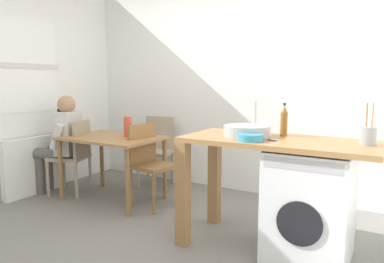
{
  "coord_description": "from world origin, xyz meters",
  "views": [
    {
      "loc": [
        1.83,
        -2.43,
        1.37
      ],
      "look_at": [
        0.13,
        0.45,
        0.9
      ],
      "focal_mm": 33.92,
      "sensor_mm": 36.0,
      "label": 1
    }
  ],
  "objects": [
    {
      "name": "ground_plane",
      "position": [
        0.0,
        0.0,
        0.0
      ],
      "size": [
        5.46,
        5.46,
        0.0
      ],
      "primitive_type": "plane",
      "color": "slate"
    },
    {
      "name": "sink_basin",
      "position": [
        0.73,
        0.32,
        0.97
      ],
      "size": [
        0.38,
        0.38,
        0.09
      ],
      "primitive_type": "cylinder",
      "color": "#9EA0A5",
      "rests_on": "kitchen_counter"
    },
    {
      "name": "utensil_crock",
      "position": [
        1.62,
        0.37,
        0.99
      ],
      "size": [
        0.11,
        0.11,
        0.3
      ],
      "color": "gray",
      "rests_on": "kitchen_counter"
    },
    {
      "name": "bottle_tall_green",
      "position": [
        0.98,
        0.5,
        1.04
      ],
      "size": [
        0.06,
        0.06,
        0.27
      ],
      "color": "brown",
      "rests_on": "kitchen_counter"
    },
    {
      "name": "seated_person",
      "position": [
        -1.74,
        0.5,
        0.67
      ],
      "size": [
        0.57,
        0.54,
        1.2
      ],
      "rotation": [
        0.0,
        0.0,
        1.92
      ],
      "color": "#595651",
      "rests_on": "ground_plane"
    },
    {
      "name": "washing_machine",
      "position": [
        1.25,
        0.32,
        0.43
      ],
      "size": [
        0.6,
        0.61,
        0.86
      ],
      "color": "silver",
      "rests_on": "ground_plane"
    },
    {
      "name": "wall_back",
      "position": [
        0.0,
        1.75,
        1.35
      ],
      "size": [
        4.6,
        0.1,
        2.7
      ],
      "primitive_type": "cube",
      "color": "white",
      "rests_on": "ground_plane"
    },
    {
      "name": "radiator",
      "position": [
        -2.02,
        0.3,
        0.35
      ],
      "size": [
        0.1,
        0.8,
        0.7
      ],
      "primitive_type": "cube",
      "color": "white",
      "rests_on": "ground_plane"
    },
    {
      "name": "dining_table",
      "position": [
        -1.04,
        0.63,
        0.64
      ],
      "size": [
        1.1,
        0.76,
        0.74
      ],
      "color": "#9E7042",
      "rests_on": "ground_plane"
    },
    {
      "name": "chair_person_seat",
      "position": [
        -1.59,
        0.56,
        0.51
      ],
      "size": [
        0.51,
        0.51,
        0.9
      ],
      "rotation": [
        0.0,
        0.0,
        1.92
      ],
      "color": "gray",
      "rests_on": "ground_plane"
    },
    {
      "name": "vase",
      "position": [
        -0.89,
        0.73,
        0.85
      ],
      "size": [
        0.09,
        0.09,
        0.23
      ],
      "primitive_type": "cylinder",
      "color": "#D84C38",
      "rests_on": "dining_table"
    },
    {
      "name": "tap",
      "position": [
        0.73,
        0.5,
        1.06
      ],
      "size": [
        0.02,
        0.02,
        0.28
      ],
      "primitive_type": "cylinder",
      "color": "#B2B2B7",
      "rests_on": "kitchen_counter"
    },
    {
      "name": "chair_spare_by_wall",
      "position": [
        -0.96,
        1.4,
        0.51
      ],
      "size": [
        0.5,
        0.5,
        0.9
      ],
      "rotation": [
        0.0,
        0.0,
        3.44
      ],
      "color": "gray",
      "rests_on": "ground_plane"
    },
    {
      "name": "scissors",
      "position": [
        0.94,
        0.22,
        0.92
      ],
      "size": [
        0.15,
        0.06,
        0.01
      ],
      "color": "#B2B2B7",
      "rests_on": "kitchen_counter"
    },
    {
      "name": "mixing_bowl",
      "position": [
        0.83,
        0.12,
        0.95
      ],
      "size": [
        0.2,
        0.2,
        0.05
      ],
      "color": "teal",
      "rests_on": "kitchen_counter"
    },
    {
      "name": "kitchen_counter",
      "position": [
        0.78,
        0.32,
        0.76
      ],
      "size": [
        1.5,
        0.68,
        0.92
      ],
      "color": "#9E7042",
      "rests_on": "ground_plane"
    },
    {
      "name": "chair_opposite",
      "position": [
        -0.56,
        0.69,
        0.51
      ],
      "size": [
        0.46,
        0.46,
        0.9
      ],
      "rotation": [
        0.0,
        0.0,
        -1.74
      ],
      "color": "olive",
      "rests_on": "ground_plane"
    }
  ]
}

